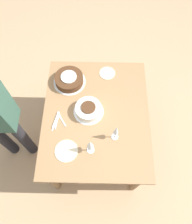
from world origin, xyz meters
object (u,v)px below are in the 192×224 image
object	(u,v)px
cake_front_chocolate	(69,80)
wine_glass_near	(116,131)
wine_glass_far	(90,145)
cake_center_white	(88,110)

from	to	relation	value
cake_front_chocolate	wine_glass_near	bearing A→B (deg)	37.60
wine_glass_near	wine_glass_far	distance (m)	0.24
cake_front_chocolate	cake_center_white	bearing A→B (deg)	31.63
wine_glass_far	wine_glass_near	bearing A→B (deg)	120.64
cake_center_white	cake_front_chocolate	bearing A→B (deg)	-148.37
wine_glass_near	wine_glass_far	size ratio (longest dim) A/B	1.02
cake_center_white	wine_glass_far	distance (m)	0.38
cake_front_chocolate	wine_glass_far	world-z (taller)	wine_glass_far
wine_glass_far	cake_front_chocolate	bearing A→B (deg)	-161.56
cake_center_white	wine_glass_far	bearing A→B (deg)	4.73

